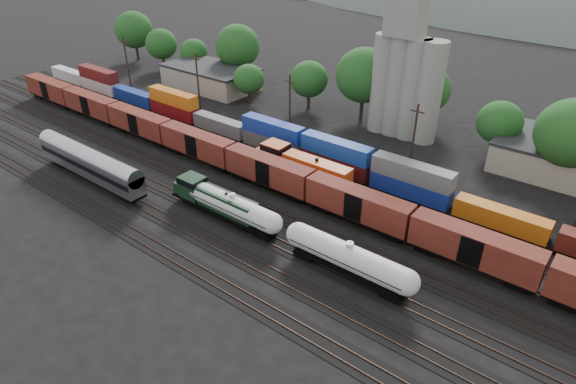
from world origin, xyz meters
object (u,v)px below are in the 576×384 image
Objects in this scene: passenger_coach at (90,163)px; grain_silo at (406,76)px; green_locomotive at (212,199)px; tank_car_a at (233,207)px; orange_locomotive at (299,165)px.

grain_silo is at bearing 57.47° from passenger_coach.
green_locomotive is 22.07m from passenger_coach.
tank_car_a is 42.10m from grain_silo.
passenger_coach is 1.24× the size of orange_locomotive.
tank_car_a is 0.56× the size of grain_silo.
tank_car_a is (3.88, 0.00, 0.13)m from green_locomotive.
passenger_coach is (-25.36, -5.00, 0.73)m from tank_car_a.
orange_locomotive is (25.20, 20.00, -0.59)m from passenger_coach.
orange_locomotive is (3.72, 15.00, 0.27)m from green_locomotive.
passenger_coach is at bearing -141.56° from orange_locomotive.
orange_locomotive is at bearing 38.44° from passenger_coach.
passenger_coach is at bearing -168.85° from tank_car_a.
tank_car_a reaches higher than green_locomotive.
passenger_coach reaches higher than green_locomotive.
tank_car_a is at bearing -95.54° from grain_silo.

